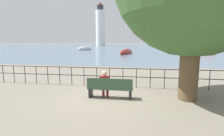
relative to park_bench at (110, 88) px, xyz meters
name	(u,v)px	position (x,y,z in m)	size (l,w,h in m)	color
ground_plane	(110,98)	(0.00, 0.06, -0.44)	(1000.00, 1000.00, 0.00)	gray
harbor_water	(139,45)	(0.00, 159.90, -0.43)	(600.00, 300.00, 0.01)	slate
park_bench	(110,88)	(0.00, 0.00, 0.00)	(1.94, 0.45, 0.90)	#334C38
seated_person_left	(105,83)	(-0.24, 0.08, 0.22)	(0.41, 0.35, 1.19)	maroon
promenade_railing	(116,74)	(0.00, 2.00, 0.26)	(15.18, 0.04, 1.05)	black
sailboat_0	(126,52)	(-1.59, 30.16, -0.10)	(3.02, 8.06, 9.77)	maroon
sailboat_1	(85,49)	(-15.78, 46.00, -0.05)	(3.98, 6.56, 10.19)	silver
sailboat_2	(206,51)	(16.40, 36.58, -0.01)	(3.88, 6.51, 12.86)	maroon
harbor_lighthouse	(100,26)	(-24.61, 106.90, 12.53)	(5.87, 5.87, 27.89)	white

